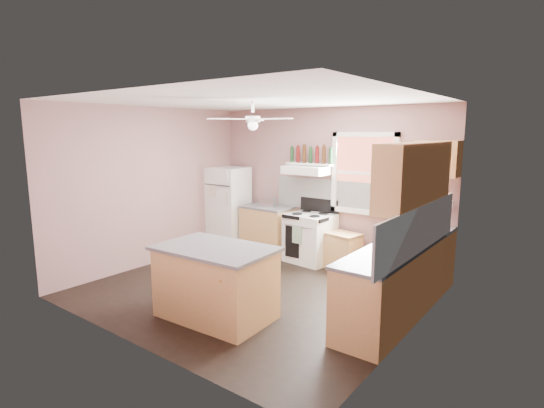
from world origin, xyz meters
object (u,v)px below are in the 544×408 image
Objects in this scene: refrigerator at (229,207)px; island at (216,284)px; cart at (341,251)px; toaster at (268,202)px; stove at (310,238)px.

refrigerator reaches higher than island.
refrigerator is 2.50m from cart.
stove is (0.92, 0.04, -0.56)m from toaster.
refrigerator is 2.60× the size of cart.
cart is (0.62, 0.00, -0.12)m from stove.
toaster is 1.68m from cart.
toaster reaches higher than cart.
refrigerator is 1.85× the size of stove.
stove is at bearing -0.18° from refrigerator.
toaster is 1.07m from stove.
refrigerator is 3.32m from island.
island is at bearing -87.60° from cart.
toaster is at bearing -168.88° from cart.
island reaches higher than cart.
refrigerator is at bearing -170.63° from stove.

